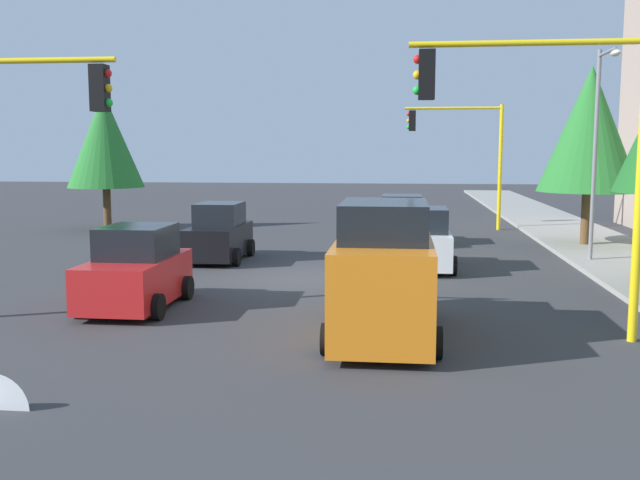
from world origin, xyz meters
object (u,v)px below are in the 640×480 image
object	(u,v)px
traffic_signal_near_left	(549,128)
car_white	(421,241)
car_red	(136,271)
delivery_van_orange	(384,275)
tree_opposite_side	(105,140)
traffic_signal_far_left	(463,142)
tree_roadside_mid	(590,129)
car_silver	(402,222)
street_lamp_curbside	(599,132)
car_black	(219,234)

from	to	relation	value
traffic_signal_near_left	car_white	world-z (taller)	traffic_signal_near_left
car_red	delivery_van_orange	bearing A→B (deg)	71.47
tree_opposite_side	car_white	world-z (taller)	tree_opposite_side
traffic_signal_far_left	tree_roadside_mid	bearing A→B (deg)	35.45
traffic_signal_far_left	tree_opposite_side	world-z (taller)	tree_opposite_side
car_red	car_white	world-z (taller)	same
traffic_signal_near_left	delivery_van_orange	size ratio (longest dim) A/B	1.25
tree_opposite_side	car_silver	world-z (taller)	tree_opposite_side
street_lamp_curbside	car_silver	bearing A→B (deg)	-127.76
tree_roadside_mid	car_black	size ratio (longest dim) A/B	1.92
car_red	tree_roadside_mid	bearing A→B (deg)	132.22
traffic_signal_far_left	car_white	size ratio (longest dim) A/B	1.59
delivery_van_orange	car_red	distance (m)	6.32
traffic_signal_far_left	car_black	world-z (taller)	traffic_signal_far_left
car_black	street_lamp_curbside	bearing A→B (deg)	91.27
street_lamp_curbside	traffic_signal_far_left	bearing A→B (deg)	-161.52
street_lamp_curbside	tree_opposite_side	xyz separation A→B (m)	(-8.39, -20.20, -0.13)
tree_opposite_side	car_red	world-z (taller)	tree_opposite_side
tree_opposite_side	delivery_van_orange	bearing A→B (deg)	36.73
traffic_signal_near_left	car_red	world-z (taller)	traffic_signal_near_left
car_black	car_red	bearing A→B (deg)	-0.75
tree_opposite_side	street_lamp_curbside	bearing A→B (deg)	67.45
traffic_signal_far_left	delivery_van_orange	bearing A→B (deg)	-8.90
traffic_signal_near_left	tree_roadside_mid	size ratio (longest dim) A/B	0.86
street_lamp_curbside	tree_roadside_mid	world-z (taller)	street_lamp_curbside
delivery_van_orange	car_silver	world-z (taller)	delivery_van_orange
tree_roadside_mid	car_red	bearing A→B (deg)	-47.78
traffic_signal_near_left	car_silver	bearing A→B (deg)	-168.98
street_lamp_curbside	delivery_van_orange	bearing A→B (deg)	-34.11
traffic_signal_far_left	car_white	world-z (taller)	traffic_signal_far_left
tree_roadside_mid	car_white	bearing A→B (deg)	-48.57
traffic_signal_near_left	tree_opposite_side	bearing A→B (deg)	-137.07
tree_roadside_mid	car_black	bearing A→B (deg)	-70.69
traffic_signal_near_left	car_red	size ratio (longest dim) A/B	1.66
tree_roadside_mid	car_silver	size ratio (longest dim) A/B	1.90
tree_roadside_mid	car_white	world-z (taller)	tree_roadside_mid
tree_opposite_side	car_black	xyz separation A→B (m)	(8.67, 7.68, -3.33)
car_black	car_white	distance (m)	6.94
traffic_signal_far_left	delivery_van_orange	xyz separation A→B (m)	(20.18, -3.16, -2.86)
street_lamp_curbside	tree_roadside_mid	size ratio (longest dim) A/B	1.01
tree_opposite_side	car_red	distance (m)	18.17
street_lamp_curbside	delivery_van_orange	size ratio (longest dim) A/B	1.46
car_silver	car_white	bearing A→B (deg)	5.75
tree_roadside_mid	street_lamp_curbside	bearing A→B (deg)	-10.33
street_lamp_curbside	car_silver	xyz separation A→B (m)	(-4.86, -6.27, -3.45)
street_lamp_curbside	car_red	bearing A→B (deg)	-58.32
street_lamp_curbside	car_white	bearing A→B (deg)	-77.00
delivery_van_orange	car_red	bearing A→B (deg)	-108.53
tree_roadside_mid	car_silver	world-z (taller)	tree_roadside_mid
delivery_van_orange	street_lamp_curbside	bearing A→B (deg)	145.89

